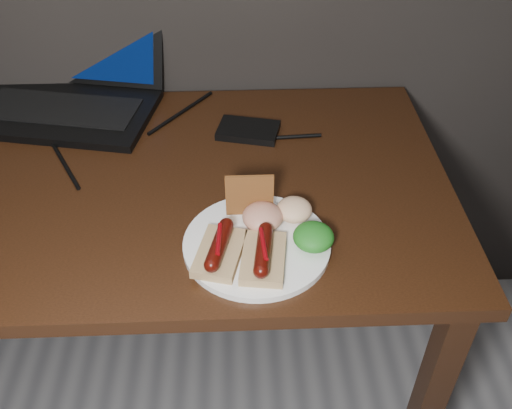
% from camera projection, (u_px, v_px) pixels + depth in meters
% --- Properties ---
extents(desk, '(1.40, 0.70, 0.75)m').
position_uv_depth(desk, '(103.00, 215.00, 1.18)').
color(desk, '#341A0D').
rests_on(desk, ground).
extents(laptop, '(0.47, 0.40, 0.25)m').
position_uv_depth(laptop, '(68.00, 82.00, 1.32)').
color(laptop, black).
rests_on(laptop, desk).
extents(hard_drive, '(0.15, 0.11, 0.02)m').
position_uv_depth(hard_drive, '(248.00, 130.00, 1.25)').
color(hard_drive, black).
rests_on(hard_drive, desk).
extents(desk_cables, '(0.93, 0.38, 0.01)m').
position_uv_depth(desk_cables, '(98.00, 144.00, 1.21)').
color(desk_cables, black).
rests_on(desk_cables, desk).
extents(plate, '(0.33, 0.33, 0.01)m').
position_uv_depth(plate, '(257.00, 244.00, 0.98)').
color(plate, white).
rests_on(plate, desk).
extents(bread_sausage_left, '(0.10, 0.13, 0.04)m').
position_uv_depth(bread_sausage_left, '(219.00, 249.00, 0.94)').
color(bread_sausage_left, tan).
rests_on(bread_sausage_left, plate).
extents(bread_sausage_center, '(0.08, 0.12, 0.04)m').
position_uv_depth(bread_sausage_center, '(263.00, 254.00, 0.93)').
color(bread_sausage_center, tan).
rests_on(bread_sausage_center, plate).
extents(crispbread, '(0.08, 0.01, 0.08)m').
position_uv_depth(crispbread, '(250.00, 195.00, 1.00)').
color(crispbread, brown).
rests_on(crispbread, plate).
extents(salad_greens, '(0.07, 0.07, 0.04)m').
position_uv_depth(salad_greens, '(314.00, 237.00, 0.96)').
color(salad_greens, '#195811').
rests_on(salad_greens, plate).
extents(salsa_mound, '(0.07, 0.07, 0.04)m').
position_uv_depth(salsa_mound, '(263.00, 217.00, 0.99)').
color(salsa_mound, '#A7101A').
rests_on(salsa_mound, plate).
extents(coleslaw_mound, '(0.06, 0.06, 0.04)m').
position_uv_depth(coleslaw_mound, '(294.00, 210.00, 1.01)').
color(coleslaw_mound, beige).
rests_on(coleslaw_mound, plate).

